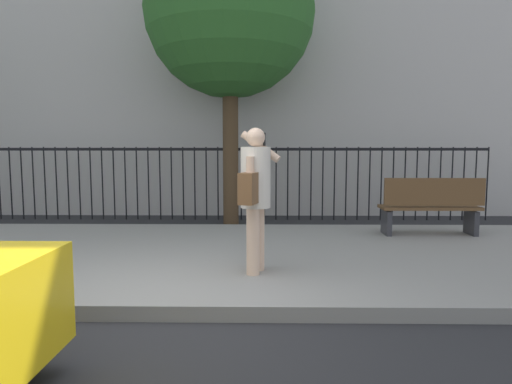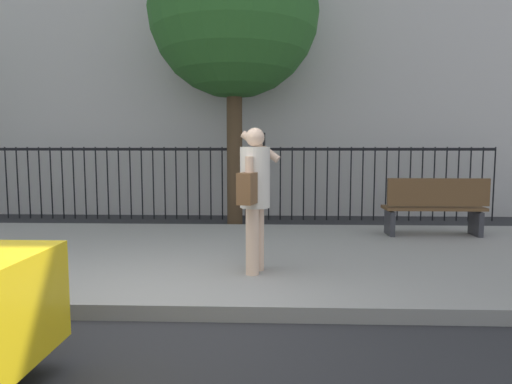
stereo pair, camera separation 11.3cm
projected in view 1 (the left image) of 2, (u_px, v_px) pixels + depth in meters
ground_plane at (140, 322)px, 4.10m from camera, size 60.00×60.00×0.00m
sidewalk at (183, 256)px, 6.28m from camera, size 28.00×4.40×0.15m
iron_fence at (212, 173)px, 9.87m from camera, size 12.03×0.04×1.60m
pedestrian_on_phone at (255, 190)px, 5.09m from camera, size 0.51×0.71×1.66m
street_bench at (431, 205)px, 7.36m from camera, size 1.60×0.45×0.95m
street_tree_near at (230, 13)px, 8.94m from camera, size 3.39×3.39×5.97m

